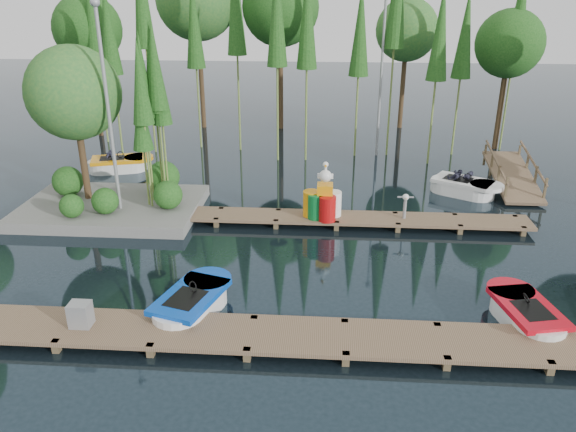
# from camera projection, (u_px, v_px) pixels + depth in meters

# --- Properties ---
(ground_plane) EXTENTS (90.00, 90.00, 0.00)m
(ground_plane) POSITION_uv_depth(u_px,v_px,m) (270.00, 255.00, 17.02)
(ground_plane) COLOR #1B2932
(near_dock) EXTENTS (18.00, 1.50, 0.50)m
(near_dock) POSITION_uv_depth(u_px,v_px,m) (251.00, 335.00, 12.79)
(near_dock) COLOR brown
(near_dock) RESTS_ON ground
(far_dock) EXTENTS (15.00, 1.20, 0.50)m
(far_dock) POSITION_uv_depth(u_px,v_px,m) (307.00, 217.00, 19.17)
(far_dock) COLOR brown
(far_dock) RESTS_ON ground
(island) EXTENTS (6.20, 4.20, 6.75)m
(island) POSITION_uv_depth(u_px,v_px,m) (96.00, 123.00, 19.23)
(island) COLOR slate
(island) RESTS_ON ground
(tree_screen) EXTENTS (34.42, 18.53, 10.31)m
(tree_screen) POSITION_uv_depth(u_px,v_px,m) (247.00, 20.00, 24.55)
(tree_screen) COLOR #432F1C
(tree_screen) RESTS_ON ground
(lamp_island) EXTENTS (0.30, 0.30, 7.25)m
(lamp_island) POSITION_uv_depth(u_px,v_px,m) (107.00, 97.00, 18.04)
(lamp_island) COLOR gray
(lamp_island) RESTS_ON ground
(lamp_rear) EXTENTS (0.30, 0.30, 7.25)m
(lamp_rear) POSITION_uv_depth(u_px,v_px,m) (382.00, 64.00, 25.25)
(lamp_rear) COLOR gray
(lamp_rear) RESTS_ON ground
(ramp) EXTENTS (1.50, 3.94, 1.49)m
(ramp) POSITION_uv_depth(u_px,v_px,m) (513.00, 176.00, 22.19)
(ramp) COLOR brown
(ramp) RESTS_ON ground
(boat_blue) EXTENTS (1.98, 2.97, 0.92)m
(boat_blue) POSITION_uv_depth(u_px,v_px,m) (192.00, 304.00, 13.95)
(boat_blue) COLOR white
(boat_blue) RESTS_ON ground
(boat_red) EXTENTS (1.67, 2.75, 0.86)m
(boat_red) POSITION_uv_depth(u_px,v_px,m) (525.00, 315.00, 13.52)
(boat_red) COLOR white
(boat_red) RESTS_ON ground
(boat_yellow_far) EXTENTS (3.03, 2.00, 1.40)m
(boat_yellow_far) POSITION_uv_depth(u_px,v_px,m) (119.00, 164.00, 24.57)
(boat_yellow_far) COLOR white
(boat_yellow_far) RESTS_ON ground
(boat_white_far) EXTENTS (3.04, 2.53, 1.32)m
(boat_white_far) POSITION_uv_depth(u_px,v_px,m) (464.00, 187.00, 21.82)
(boat_white_far) COLOR white
(boat_white_far) RESTS_ON ground
(utility_cabinet) EXTENTS (0.48, 0.41, 0.59)m
(utility_cabinet) POSITION_uv_depth(u_px,v_px,m) (80.00, 314.00, 12.91)
(utility_cabinet) COLOR gray
(utility_cabinet) RESTS_ON near_dock
(yellow_barrel) EXTENTS (0.59, 0.59, 0.89)m
(yellow_barrel) POSITION_uv_depth(u_px,v_px,m) (312.00, 204.00, 18.96)
(yellow_barrel) COLOR orange
(yellow_barrel) RESTS_ON far_dock
(drum_cluster) EXTENTS (1.14, 1.04, 1.96)m
(drum_cluster) POSITION_uv_depth(u_px,v_px,m) (325.00, 202.00, 18.74)
(drum_cluster) COLOR #0B6A2A
(drum_cluster) RESTS_ON far_dock
(seagull_post) EXTENTS (0.54, 0.29, 0.87)m
(seagull_post) POSITION_uv_depth(u_px,v_px,m) (405.00, 202.00, 18.70)
(seagull_post) COLOR gray
(seagull_post) RESTS_ON far_dock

